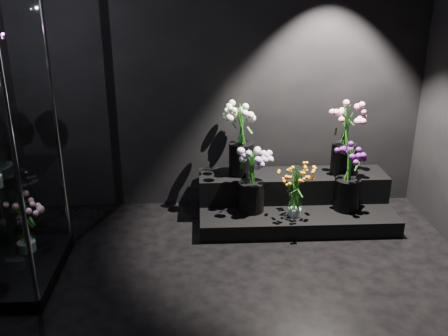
{
  "coord_description": "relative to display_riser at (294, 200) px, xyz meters",
  "views": [
    {
      "loc": [
        -0.23,
        -2.83,
        2.24
      ],
      "look_at": [
        -0.02,
        1.2,
        0.69
      ],
      "focal_mm": 40.0,
      "sensor_mm": 36.0,
      "label": 1
    }
  ],
  "objects": [
    {
      "name": "bouquet_cream_roses",
      "position": [
        -0.51,
        0.13,
        0.66
      ],
      "size": [
        0.5,
        0.5,
        0.71
      ],
      "rotation": [
        0.0,
        0.0,
        0.37
      ],
      "color": "black",
      "rests_on": "display_riser"
    },
    {
      "name": "bouquet_case_base_pink",
      "position": [
        -2.38,
        -0.74,
        0.18
      ],
      "size": [
        0.38,
        0.38,
        0.48
      ],
      "rotation": [
        0.0,
        0.0,
        -0.3
      ],
      "color": "white",
      "rests_on": "display_case"
    },
    {
      "name": "floor",
      "position": [
        -0.69,
        -1.63,
        -0.17
      ],
      "size": [
        4.0,
        4.0,
        0.0
      ],
      "primitive_type": "plane",
      "color": "black",
      "rests_on": "ground"
    },
    {
      "name": "display_riser",
      "position": [
        0.0,
        0.0,
        0.0
      ],
      "size": [
        1.86,
        0.83,
        0.41
      ],
      "color": "black",
      "rests_on": "floor"
    },
    {
      "name": "wall_back",
      "position": [
        -0.69,
        0.37,
        1.23
      ],
      "size": [
        4.0,
        0.0,
        4.0
      ],
      "primitive_type": "plane",
      "rotation": [
        1.57,
        0.0,
        0.0
      ],
      "color": "black",
      "rests_on": "floor"
    },
    {
      "name": "bouquet_pink_roses",
      "position": [
        0.49,
        0.09,
        0.64
      ],
      "size": [
        0.47,
        0.47,
        0.69
      ],
      "rotation": [
        0.0,
        0.0,
        -0.39
      ],
      "color": "black",
      "rests_on": "display_riser"
    },
    {
      "name": "bouquet_lilac",
      "position": [
        -0.44,
        -0.17,
        0.34
      ],
      "size": [
        0.49,
        0.49,
        0.61
      ],
      "rotation": [
        0.0,
        0.0,
        0.43
      ],
      "color": "black",
      "rests_on": "display_riser"
    },
    {
      "name": "bouquet_purple",
      "position": [
        0.47,
        -0.18,
        0.32
      ],
      "size": [
        0.31,
        0.31,
        0.62
      ],
      "rotation": [
        0.0,
        0.0,
        -0.02
      ],
      "color": "black",
      "rests_on": "display_riser"
    },
    {
      "name": "bouquet_orange_bells",
      "position": [
        -0.05,
        -0.3,
        0.24
      ],
      "size": [
        0.26,
        0.26,
        0.5
      ],
      "rotation": [
        0.0,
        0.0,
        -0.06
      ],
      "color": "white",
      "rests_on": "display_riser"
    }
  ]
}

